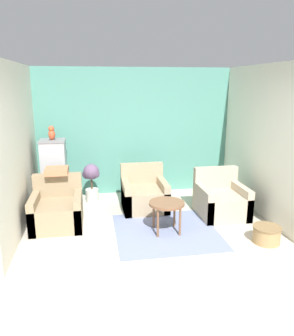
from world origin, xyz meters
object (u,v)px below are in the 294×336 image
at_px(parrot, 52,133).
at_px(wicker_basket, 267,234).
at_px(coffee_table, 167,206).
at_px(potted_plant, 91,179).
at_px(armchair_left, 57,210).
at_px(armchair_right, 221,201).
at_px(armchair_middle, 144,195).
at_px(birdcage, 55,173).

xyz_separation_m(parrot, wicker_basket, (3.25, -2.20, -1.26)).
bearing_deg(coffee_table, potted_plant, 125.57).
height_order(armchair_left, parrot, parrot).
bearing_deg(armchair_right, coffee_table, -154.50).
bearing_deg(armchair_right, armchair_middle, 158.03).
height_order(birdcage, parrot, parrot).
bearing_deg(coffee_table, parrot, 139.20).
bearing_deg(armchair_right, wicker_basket, -76.39).
height_order(coffee_table, potted_plant, potted_plant).
distance_m(parrot, wicker_basket, 4.13).
xyz_separation_m(armchair_right, armchair_middle, (-1.31, 0.53, 0.00)).
bearing_deg(armchair_right, parrot, 160.21).
distance_m(armchair_left, birdcage, 1.13).
bearing_deg(armchair_left, parrot, 96.83).
xyz_separation_m(armchair_left, armchair_right, (2.85, -0.01, 0.00)).
height_order(armchair_right, wicker_basket, armchair_right).
bearing_deg(parrot, potted_plant, 1.86).
distance_m(armchair_left, potted_plant, 1.24).
relative_size(potted_plant, wicker_basket, 1.87).
bearing_deg(parrot, armchair_right, -19.79).
xyz_separation_m(armchair_middle, potted_plant, (-0.97, 0.57, 0.20)).
height_order(potted_plant, wicker_basket, potted_plant).
relative_size(parrot, potted_plant, 0.36).
distance_m(coffee_table, parrot, 2.64).
bearing_deg(birdcage, parrot, 90.00).
bearing_deg(potted_plant, armchair_left, -117.64).
bearing_deg(armchair_left, birdcage, 96.84).
xyz_separation_m(armchair_right, birdcage, (-2.98, 1.07, 0.36)).
height_order(coffee_table, birdcage, birdcage).
bearing_deg(armchair_middle, coffee_table, -79.88).
relative_size(coffee_table, potted_plant, 0.73).
relative_size(coffee_table, parrot, 2.04).
relative_size(armchair_right, parrot, 3.03).
relative_size(coffee_table, wicker_basket, 1.36).
xyz_separation_m(parrot, potted_plant, (0.70, 0.02, -0.94)).
bearing_deg(armchair_middle, armchair_left, -161.41).
distance_m(potted_plant, wicker_basket, 3.40).
distance_m(coffee_table, potted_plant, 2.00).
bearing_deg(wicker_basket, armchair_right, 103.61).
distance_m(armchair_right, birdcage, 3.18).
xyz_separation_m(armchair_left, birdcage, (-0.13, 1.06, 0.36)).
relative_size(birdcage, wicker_basket, 3.10).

